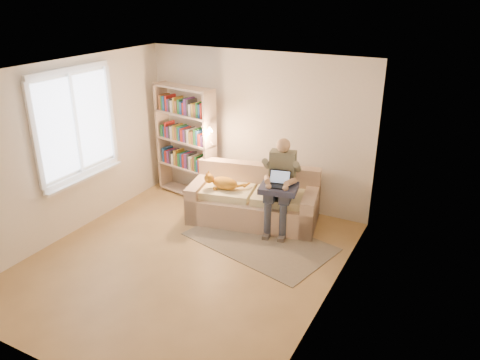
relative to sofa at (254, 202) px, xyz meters
The scene contains 14 objects.
floor 1.63m from the sofa, 100.97° to the right, with size 4.50×4.50×0.00m, color olive.
ceiling 2.79m from the sofa, 100.97° to the right, with size 4.00×4.50×0.02m, color white.
wall_left 2.96m from the sofa, 145.78° to the right, with size 0.02×4.50×2.60m, color silver.
wall_right 2.51m from the sofa, 42.73° to the right, with size 0.02×4.50×2.60m, color silver.
wall_back 1.24m from the sofa, 113.98° to the left, with size 4.00×0.02×2.60m, color silver.
wall_front 3.95m from the sofa, 94.55° to the right, with size 4.00×0.02×2.60m, color silver.
window 2.84m from the sofa, 148.73° to the right, with size 0.12×1.52×1.69m.
sofa is the anchor object (origin of this frame).
person 0.69m from the sofa, ahead, with size 0.50×0.68×1.43m.
cat 0.61m from the sofa, 153.22° to the right, with size 0.64×0.33×0.24m.
blanket 0.67m from the sofa, 21.17° to the right, with size 0.55×0.45×0.09m, color #2B304B.
laptop 0.73m from the sofa, 20.18° to the right, with size 0.37×0.34×0.26m.
bookshelf 1.73m from the sofa, 167.54° to the left, with size 1.31×0.59×1.99m.
rug 0.80m from the sofa, 57.30° to the right, with size 2.10×1.24×0.01m, color #7F735C.
Camera 1 is at (3.27, -4.57, 3.54)m, focal length 35.00 mm.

